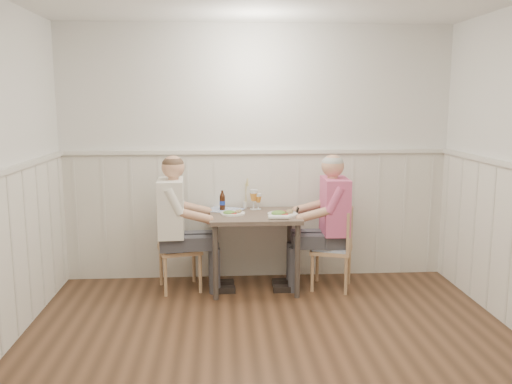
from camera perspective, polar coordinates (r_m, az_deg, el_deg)
ground_plane at (r=3.80m, az=2.49°, el=-19.34°), size 4.50×4.50×0.00m
room_shell at (r=3.34m, az=2.68°, el=4.12°), size 4.04×4.54×2.60m
wainscot at (r=4.17m, az=1.53°, el=-6.39°), size 4.00×4.49×1.34m
dining_table at (r=5.29m, az=-0.14°, el=-3.44°), size 0.86×0.70×0.75m
chair_right at (r=5.38m, az=8.49°, el=-5.61°), size 0.48×0.48×0.80m
chair_left at (r=5.35m, az=-8.59°, el=-5.56°), size 0.47×0.47×0.83m
man_in_pink at (r=5.35m, az=7.79°, el=-4.22°), size 0.63×0.44×1.35m
diner_cream at (r=5.27m, az=-8.42°, el=-4.46°), size 0.64×0.44×1.35m
plate_man at (r=5.20m, az=2.74°, el=-2.22°), size 0.29×0.29×0.07m
plate_diner at (r=5.24m, az=-2.59°, el=-2.17°), size 0.24×0.24×0.06m
beer_glass_a at (r=5.47m, az=0.25°, el=-0.71°), size 0.07×0.07×0.16m
beer_glass_b at (r=5.46m, az=-0.25°, el=-0.44°), size 0.08×0.08×0.20m
beer_bottle at (r=5.42m, az=-3.56°, el=-1.01°), size 0.06×0.06×0.20m
rolled_napkin at (r=5.02m, az=2.42°, el=-2.68°), size 0.20×0.05×0.04m
grass_vase at (r=5.50m, az=-1.17°, el=-0.25°), size 0.04×0.04×0.33m
gingham_mat at (r=5.45m, az=-3.30°, el=-1.89°), size 0.42×0.38×0.01m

